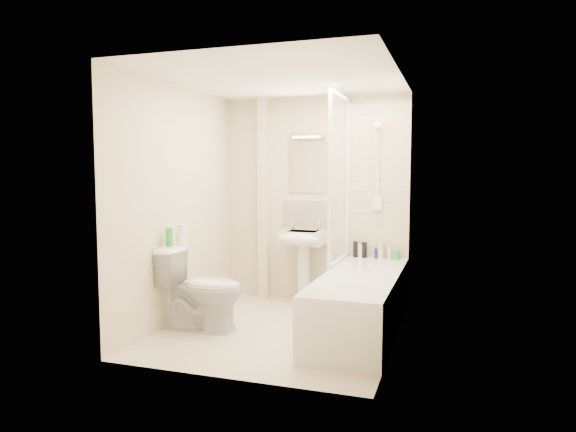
% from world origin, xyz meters
% --- Properties ---
extents(floor, '(2.50, 2.50, 0.00)m').
position_xyz_m(floor, '(0.00, 0.00, 0.00)').
color(floor, beige).
rests_on(floor, ground).
extents(wall_back, '(2.20, 0.02, 2.40)m').
position_xyz_m(wall_back, '(0.00, 1.25, 1.20)').
color(wall_back, beige).
rests_on(wall_back, ground).
extents(wall_left, '(0.02, 2.50, 2.40)m').
position_xyz_m(wall_left, '(-1.10, 0.00, 1.20)').
color(wall_left, beige).
rests_on(wall_left, ground).
extents(wall_right, '(0.02, 2.50, 2.40)m').
position_xyz_m(wall_right, '(1.10, 0.00, 1.20)').
color(wall_right, beige).
rests_on(wall_right, ground).
extents(ceiling, '(2.20, 2.50, 0.02)m').
position_xyz_m(ceiling, '(0.00, 0.00, 2.40)').
color(ceiling, white).
rests_on(ceiling, wall_back).
extents(tile_back, '(0.70, 0.01, 1.75)m').
position_xyz_m(tile_back, '(0.75, 1.24, 1.42)').
color(tile_back, beige).
rests_on(tile_back, wall_back).
extents(tile_right, '(0.01, 2.10, 1.75)m').
position_xyz_m(tile_right, '(1.09, 0.20, 1.42)').
color(tile_right, beige).
rests_on(tile_right, wall_right).
extents(pipe_boxing, '(0.12, 0.12, 2.40)m').
position_xyz_m(pipe_boxing, '(-0.62, 1.19, 1.20)').
color(pipe_boxing, beige).
rests_on(pipe_boxing, ground).
extents(splashback, '(0.60, 0.02, 0.30)m').
position_xyz_m(splashback, '(-0.08, 1.24, 1.03)').
color(splashback, beige).
rests_on(splashback, wall_back).
extents(mirror, '(0.46, 0.01, 0.60)m').
position_xyz_m(mirror, '(-0.08, 1.24, 1.58)').
color(mirror, white).
rests_on(mirror, wall_back).
extents(strip_light, '(0.42, 0.07, 0.07)m').
position_xyz_m(strip_light, '(-0.08, 1.22, 1.95)').
color(strip_light, silver).
rests_on(strip_light, wall_back).
extents(bathtub, '(0.70, 2.10, 0.55)m').
position_xyz_m(bathtub, '(0.75, 0.20, 0.29)').
color(bathtub, white).
rests_on(bathtub, ground).
extents(shower_screen, '(0.04, 0.92, 1.80)m').
position_xyz_m(shower_screen, '(0.40, 0.80, 1.45)').
color(shower_screen, white).
rests_on(shower_screen, bathtub).
extents(shower_fixture, '(0.10, 0.16, 0.99)m').
position_xyz_m(shower_fixture, '(0.75, 1.19, 1.55)').
color(shower_fixture, white).
rests_on(shower_fixture, wall_back).
extents(pedestal_sink, '(0.50, 0.47, 0.96)m').
position_xyz_m(pedestal_sink, '(-0.08, 1.01, 0.67)').
color(pedestal_sink, white).
rests_on(pedestal_sink, ground).
extents(bottle_black_a, '(0.05, 0.05, 0.18)m').
position_xyz_m(bottle_black_a, '(0.51, 1.16, 0.64)').
color(bottle_black_a, black).
rests_on(bottle_black_a, bathtub).
extents(bottle_white_a, '(0.06, 0.06, 0.15)m').
position_xyz_m(bottle_white_a, '(0.57, 1.16, 0.63)').
color(bottle_white_a, silver).
rests_on(bottle_white_a, bathtub).
extents(bottle_black_b, '(0.06, 0.06, 0.18)m').
position_xyz_m(bottle_black_b, '(0.61, 1.16, 0.64)').
color(bottle_black_b, black).
rests_on(bottle_black_b, bathtub).
extents(bottle_blue, '(0.05, 0.05, 0.11)m').
position_xyz_m(bottle_blue, '(0.76, 1.16, 0.61)').
color(bottle_blue, navy).
rests_on(bottle_blue, bathtub).
extents(bottle_cream, '(0.07, 0.07, 0.19)m').
position_xyz_m(bottle_cream, '(0.80, 1.16, 0.65)').
color(bottle_cream, beige).
rests_on(bottle_cream, bathtub).
extents(bottle_white_b, '(0.05, 0.05, 0.14)m').
position_xyz_m(bottle_white_b, '(0.90, 1.16, 0.62)').
color(bottle_white_b, silver).
rests_on(bottle_white_b, bathtub).
extents(bottle_green, '(0.07, 0.07, 0.10)m').
position_xyz_m(bottle_green, '(0.98, 1.16, 0.60)').
color(bottle_green, green).
rests_on(bottle_green, bathtub).
extents(toilet, '(0.63, 0.89, 0.81)m').
position_xyz_m(toilet, '(-0.72, -0.23, 0.40)').
color(toilet, white).
rests_on(toilet, ground).
extents(toilet_roll_lower, '(0.10, 0.10, 0.11)m').
position_xyz_m(toilet_roll_lower, '(-0.98, -0.16, 0.86)').
color(toilet_roll_lower, white).
rests_on(toilet_roll_lower, toilet).
extents(toilet_roll_upper, '(0.10, 0.10, 0.09)m').
position_xyz_m(toilet_roll_upper, '(-0.97, -0.16, 0.96)').
color(toilet_roll_upper, white).
rests_on(toilet_roll_upper, toilet_roll_lower).
extents(green_bottle, '(0.07, 0.07, 0.18)m').
position_xyz_m(green_bottle, '(-1.02, -0.32, 0.90)').
color(green_bottle, green).
rests_on(green_bottle, toilet).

